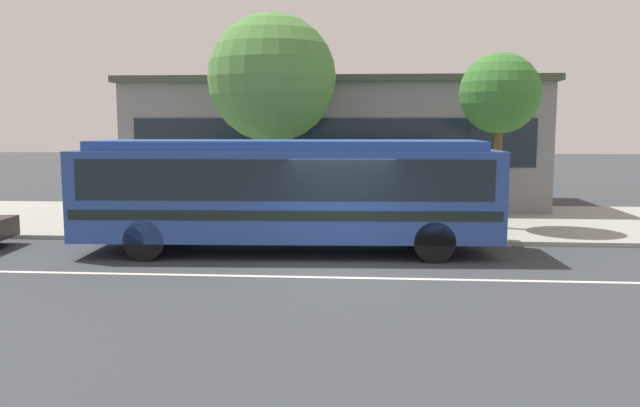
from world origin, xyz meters
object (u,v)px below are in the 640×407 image
(pedestrian_waiting_near_sign, at_px, (321,200))
(street_tree_mid_block, at_px, (500,94))
(transit_bus, at_px, (288,188))
(bus_stop_sign, at_px, (473,184))
(street_tree_near_stop, at_px, (272,78))
(pedestrian_walking_along_curb, at_px, (233,197))

(pedestrian_waiting_near_sign, distance_m, street_tree_mid_block, 6.29)
(transit_bus, bearing_deg, pedestrian_waiting_near_sign, 77.25)
(transit_bus, bearing_deg, bus_stop_sign, 20.09)
(street_tree_near_stop, distance_m, street_tree_mid_block, 7.19)
(pedestrian_walking_along_curb, relative_size, bus_stop_sign, 0.71)
(transit_bus, bearing_deg, street_tree_near_stop, 103.02)
(pedestrian_waiting_near_sign, height_order, bus_stop_sign, bus_stop_sign)
(pedestrian_walking_along_curb, xyz_separation_m, bus_stop_sign, (7.00, -1.04, 0.55))
(pedestrian_waiting_near_sign, xyz_separation_m, bus_stop_sign, (4.31, -1.00, 0.59))
(pedestrian_waiting_near_sign, relative_size, pedestrian_walking_along_curb, 0.96)
(pedestrian_waiting_near_sign, distance_m, bus_stop_sign, 4.46)
(transit_bus, height_order, street_tree_near_stop, street_tree_near_stop)
(transit_bus, relative_size, pedestrian_walking_along_curb, 6.40)
(bus_stop_sign, relative_size, street_tree_near_stop, 0.35)
(pedestrian_waiting_near_sign, bearing_deg, transit_bus, -102.75)
(pedestrian_waiting_near_sign, bearing_deg, bus_stop_sign, -13.01)
(transit_bus, xyz_separation_m, bus_stop_sign, (4.95, 1.81, -0.04))
(street_tree_near_stop, bearing_deg, bus_stop_sign, -26.14)
(street_tree_mid_block, bearing_deg, pedestrian_waiting_near_sign, -169.61)
(pedestrian_waiting_near_sign, bearing_deg, street_tree_near_stop, 131.39)
(pedestrian_waiting_near_sign, relative_size, street_tree_mid_block, 0.30)
(street_tree_near_stop, bearing_deg, pedestrian_waiting_near_sign, -48.61)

